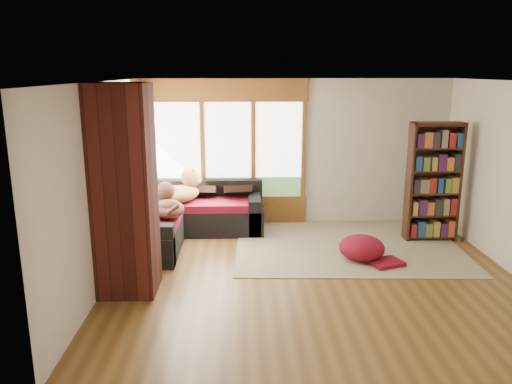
# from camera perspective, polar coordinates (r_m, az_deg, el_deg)

# --- Properties ---
(floor) EXTENTS (5.50, 5.50, 0.00)m
(floor) POSITION_cam_1_polar(r_m,az_deg,el_deg) (6.95, 6.52, -9.51)
(floor) COLOR brown
(floor) RESTS_ON ground
(ceiling) EXTENTS (5.50, 5.50, 0.00)m
(ceiling) POSITION_cam_1_polar(r_m,az_deg,el_deg) (6.39, 7.17, 12.43)
(ceiling) COLOR white
(wall_back) EXTENTS (5.50, 0.04, 2.60)m
(wall_back) POSITION_cam_1_polar(r_m,az_deg,el_deg) (8.99, 4.50, 4.52)
(wall_back) COLOR silver
(wall_back) RESTS_ON ground
(wall_front) EXTENTS (5.50, 0.04, 2.60)m
(wall_front) POSITION_cam_1_polar(r_m,az_deg,el_deg) (4.19, 11.84, -6.59)
(wall_front) COLOR silver
(wall_front) RESTS_ON ground
(wall_left) EXTENTS (0.04, 5.00, 2.60)m
(wall_left) POSITION_cam_1_polar(r_m,az_deg,el_deg) (6.72, -17.05, 0.80)
(wall_left) COLOR silver
(wall_left) RESTS_ON ground
(windows_back) EXTENTS (2.82, 0.10, 1.90)m
(windows_back) POSITION_cam_1_polar(r_m,az_deg,el_deg) (8.90, -3.20, 4.77)
(windows_back) COLOR brown
(windows_back) RESTS_ON wall_back
(windows_left) EXTENTS (0.10, 2.62, 1.90)m
(windows_left) POSITION_cam_1_polar(r_m,az_deg,el_deg) (7.84, -14.62, 3.12)
(windows_left) COLOR brown
(windows_left) RESTS_ON wall_left
(roller_blind) EXTENTS (0.03, 0.72, 0.90)m
(roller_blind) POSITION_cam_1_polar(r_m,az_deg,el_deg) (8.58, -13.38, 6.78)
(roller_blind) COLOR #6C8353
(roller_blind) RESTS_ON wall_left
(brick_chimney) EXTENTS (0.70, 0.70, 2.60)m
(brick_chimney) POSITION_cam_1_polar(r_m,az_deg,el_deg) (6.30, -14.79, 0.12)
(brick_chimney) COLOR #471914
(brick_chimney) RESTS_ON ground
(sectional_sofa) EXTENTS (2.20, 2.20, 0.80)m
(sectional_sofa) POSITION_cam_1_polar(r_m,az_deg,el_deg) (8.44, -8.37, -3.16)
(sectional_sofa) COLOR black
(sectional_sofa) RESTS_ON ground
(area_rug) EXTENTS (3.63, 2.83, 0.01)m
(area_rug) POSITION_cam_1_polar(r_m,az_deg,el_deg) (8.19, 10.33, -5.95)
(area_rug) COLOR beige
(area_rug) RESTS_ON ground
(bookshelf) EXTENTS (0.83, 0.28, 1.94)m
(bookshelf) POSITION_cam_1_polar(r_m,az_deg,el_deg) (8.56, 19.61, 1.05)
(bookshelf) COLOR #3A1C13
(bookshelf) RESTS_ON ground
(pouf) EXTENTS (0.88, 0.88, 0.36)m
(pouf) POSITION_cam_1_polar(r_m,az_deg,el_deg) (7.58, 12.00, -6.15)
(pouf) COLOR maroon
(pouf) RESTS_ON area_rug
(dog_tan) EXTENTS (0.98, 0.98, 0.49)m
(dog_tan) POSITION_cam_1_polar(r_m,az_deg,el_deg) (8.51, -8.61, 0.33)
(dog_tan) COLOR olive
(dog_tan) RESTS_ON sectional_sofa
(dog_brindle) EXTENTS (0.67, 0.86, 0.43)m
(dog_brindle) POSITION_cam_1_polar(r_m,az_deg,el_deg) (7.75, -10.08, -1.32)
(dog_brindle) COLOR #40241E
(dog_brindle) RESTS_ON sectional_sofa
(throw_pillows) EXTENTS (1.98, 1.68, 0.45)m
(throw_pillows) POSITION_cam_1_polar(r_m,az_deg,el_deg) (8.45, -8.11, 0.25)
(throw_pillows) COLOR black
(throw_pillows) RESTS_ON sectional_sofa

